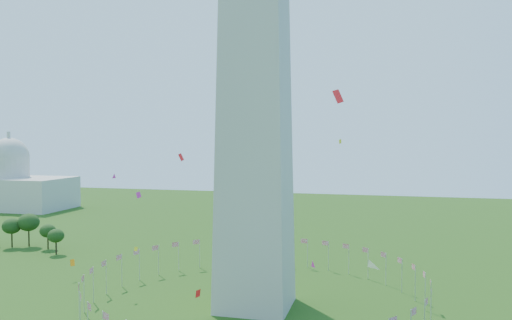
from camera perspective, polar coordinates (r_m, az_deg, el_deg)
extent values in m
cylinder|color=silver|center=(120.74, 19.35, -15.00)|extent=(0.24, 0.24, 9.00)
cylinder|color=silver|center=(127.31, 18.77, -14.07)|extent=(0.24, 0.24, 9.00)
cylinder|color=silver|center=(133.63, 17.74, -13.26)|extent=(0.24, 0.24, 9.00)
cylinder|color=silver|center=(139.56, 16.33, -12.57)|extent=(0.24, 0.24, 9.00)
cylinder|color=silver|center=(144.98, 14.63, -11.98)|extent=(0.24, 0.24, 9.00)
cylinder|color=silver|center=(149.79, 12.68, -11.49)|extent=(0.24, 0.24, 9.00)
cylinder|color=silver|center=(153.90, 10.56, -11.09)|extent=(0.24, 0.24, 9.00)
cylinder|color=silver|center=(157.25, 8.28, -10.78)|extent=(0.24, 0.24, 9.00)
cylinder|color=silver|center=(159.79, 5.91, -10.56)|extent=(0.24, 0.24, 9.00)
cylinder|color=silver|center=(161.47, 3.46, -10.41)|extent=(0.24, 0.24, 9.00)
cylinder|color=silver|center=(162.29, 0.96, -10.34)|extent=(0.24, 0.24, 9.00)
cylinder|color=silver|center=(162.21, -1.54, -10.35)|extent=(0.24, 0.24, 9.00)
cylinder|color=silver|center=(161.25, -4.02, -10.43)|extent=(0.24, 0.24, 9.00)
cylinder|color=silver|center=(159.42, -6.46, -10.59)|extent=(0.24, 0.24, 9.00)
cylinder|color=silver|center=(156.75, -8.83, -10.83)|extent=(0.24, 0.24, 9.00)
cylinder|color=silver|center=(153.27, -11.08, -11.15)|extent=(0.24, 0.24, 9.00)
cylinder|color=silver|center=(149.03, -13.18, -11.56)|extent=(0.24, 0.24, 9.00)
cylinder|color=silver|center=(144.12, -15.09, -12.07)|extent=(0.24, 0.24, 9.00)
cylinder|color=silver|center=(138.61, -16.75, -12.68)|extent=(0.24, 0.24, 9.00)
cylinder|color=silver|center=(132.60, -18.09, -13.39)|extent=(0.24, 0.24, 9.00)
cylinder|color=silver|center=(126.22, -19.06, -14.22)|extent=(0.24, 0.24, 9.00)
cylinder|color=silver|center=(119.63, -19.55, -15.17)|extent=(0.24, 0.24, 9.00)
cylinder|color=silver|center=(113.00, -19.46, -16.23)|extent=(0.24, 0.24, 9.00)
cylinder|color=silver|center=(114.10, 19.36, -16.04)|extent=(0.24, 0.24, 9.00)
plane|color=white|center=(81.33, 13.12, -11.65)|extent=(1.96, 2.53, 2.33)
plane|color=red|center=(54.93, 9.35, 7.19)|extent=(1.04, 1.76, 1.73)
plane|color=#CC2699|center=(106.87, -13.27, -3.91)|extent=(0.62, 1.41, 1.54)
plane|color=#CC2699|center=(142.98, -15.91, -1.84)|extent=(0.41, 1.69, 1.74)
plane|color=yellow|center=(116.91, -13.57, -9.86)|extent=(1.13, 0.24, 1.10)
plane|color=red|center=(95.69, -8.56, 0.32)|extent=(1.77, 0.69, 1.63)
plane|color=yellow|center=(117.11, 9.60, 2.10)|extent=(0.22, 1.21, 1.21)
plane|color=#CC2699|center=(104.94, 6.53, -11.83)|extent=(1.14, 1.27, 1.63)
plane|color=red|center=(112.14, -6.65, -14.92)|extent=(1.76, 0.45, 1.76)
plane|color=orange|center=(154.55, -20.24, -10.95)|extent=(0.91, 1.86, 2.01)
ellipsoid|color=#264D19|center=(208.24, -26.13, -7.51)|extent=(6.79, 6.79, 10.60)
ellipsoid|color=#264D19|center=(207.00, -24.54, -7.32)|extent=(7.78, 7.78, 12.16)
ellipsoid|color=#264D19|center=(199.60, -22.69, -8.11)|extent=(5.76, 5.76, 8.99)
ellipsoid|color=#264D19|center=(189.63, -21.89, -8.68)|extent=(5.61, 5.61, 8.77)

